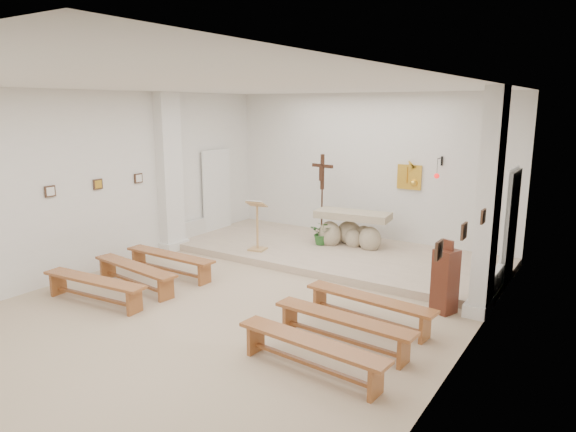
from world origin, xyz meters
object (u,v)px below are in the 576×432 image
Objects in this scene: lectern at (257,225)px; bench_left_second at (135,271)px; bench_left_front at (170,259)px; bench_right_third at (311,348)px; bench_left_third at (94,285)px; altar at (352,231)px; crucifix_stand at (322,190)px; bench_right_second at (343,324)px; bench_right_front at (369,304)px; donation_pedestal at (445,281)px.

bench_left_second is (-0.66, -2.78, -0.38)m from lectern.
bench_right_third is (4.14, -1.70, 0.00)m from bench_left_front.
bench_left_third is at bearing -89.54° from bench_left_front.
altar is at bearing 61.91° from bench_left_third.
crucifix_stand is at bearing 122.71° from bench_right_third.
bench_left_second is at bearing -176.39° from bench_right_second.
bench_left_second is at bearing 172.93° from bench_right_third.
lectern is 2.88m from bench_left_second.
altar is 5.54m from bench_left_third.
altar is at bearing 57.65° from bench_left_front.
bench_right_front is (3.48, -1.93, -0.38)m from lectern.
bench_left_third is at bearing -92.59° from crucifix_stand.
donation_pedestal is 0.57× the size of bench_right_second.
bench_left_second is 1.00× the size of bench_left_third.
bench_left_second is at bearing -95.14° from crucifix_stand.
lectern is at bearing -100.22° from crucifix_stand.
bench_left_front is at bearing 96.70° from bench_left_second.
bench_right_third is at bearing -85.66° from donation_pedestal.
bench_right_second is at bearing 6.70° from bench_left_second.
bench_right_second is at bearing -84.61° from bench_right_front.
bench_right_second is at bearing 94.53° from bench_right_third.
bench_left_third is (-4.94, -2.78, -0.20)m from donation_pedestal.
altar is 0.82× the size of bench_left_third.
altar is 1.43× the size of donation_pedestal.
bench_left_front is at bearing -120.05° from lectern.
crucifix_stand is 0.95× the size of bench_right_front.
lectern is at bearing -142.81° from altar.
bench_right_third is at bearing -84.61° from bench_right_front.
bench_left_second and bench_right_third have the same top height.
bench_right_second is (4.14, -0.85, 0.00)m from bench_left_front.
altar is 5.46m from bench_right_third.
altar is 1.21m from crucifix_stand.
donation_pedestal is (4.28, -0.85, -0.18)m from lectern.
bench_right_third is (0.00, -0.85, 0.00)m from bench_right_second.
bench_left_third is (-0.66, -3.63, -0.38)m from lectern.
lectern reaches higher than bench_right_front.
crucifix_stand is at bearing 71.16° from bench_left_third.
altar is 0.82× the size of bench_left_second.
altar is at bearing 160.40° from donation_pedestal.
bench_left_second and bench_right_second have the same top height.
altar is 0.86× the size of crucifix_stand.
bench_left_third is (0.00, -0.85, 0.00)m from bench_left_second.
bench_left_front is 1.70m from bench_left_third.
bench_right_third is at bearing -86.39° from bench_right_second.
donation_pedestal is at bearing -22.30° from lectern.
altar is at bearing 115.55° from bench_right_third.
lectern is at bearing 83.33° from bench_left_second.
altar reaches higher than bench_right_front.
bench_left_third is at bearing -83.30° from bench_left_second.
lectern reaches higher than donation_pedestal.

